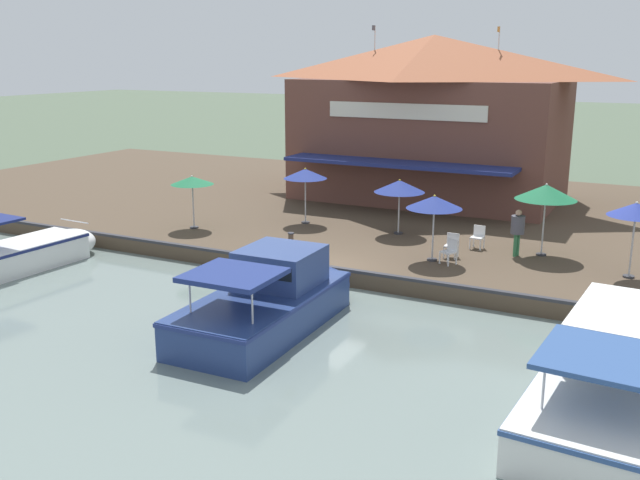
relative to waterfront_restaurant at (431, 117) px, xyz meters
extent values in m
plane|color=#4C5B47|center=(13.80, 0.92, -4.66)|extent=(220.00, 220.00, 0.00)
cube|color=#4C3D2D|center=(2.80, 0.92, -4.36)|extent=(22.00, 56.00, 0.60)
cube|color=#2D2D33|center=(13.70, 0.92, -4.01)|extent=(0.20, 50.40, 0.10)
cube|color=brown|center=(-0.02, 0.00, -1.11)|extent=(7.46, 12.50, 5.88)
pyramid|color=#9E5638|center=(-0.02, 0.00, 2.87)|extent=(7.83, 13.12, 2.09)
cube|color=navy|center=(4.61, 0.00, -1.76)|extent=(1.80, 10.62, 0.16)
cube|color=silver|center=(3.75, 0.00, 0.50)|extent=(0.08, 7.50, 0.70)
cylinder|color=silver|center=(-0.02, 3.12, 3.04)|extent=(0.06, 0.06, 2.43)
cube|color=orange|center=(0.16, 3.12, 4.11)|extent=(0.36, 0.03, 0.24)
cylinder|color=silver|center=(-0.02, -3.12, 3.13)|extent=(0.06, 0.06, 2.60)
cube|color=#4C4C56|center=(0.16, -3.12, 4.28)|extent=(0.36, 0.03, 0.24)
cylinder|color=#B7B7B7|center=(11.14, 3.92, -2.98)|extent=(0.06, 0.06, 2.15)
cylinder|color=#2D2D33|center=(11.14, 3.92, -4.03)|extent=(0.36, 0.36, 0.06)
cone|color=navy|center=(11.14, 3.92, -1.97)|extent=(1.94, 1.94, 0.44)
cone|color=yellow|center=(11.14, 3.92, -1.95)|extent=(1.20, 1.20, 0.35)
sphere|color=yellow|center=(11.14, 3.92, -1.75)|extent=(0.08, 0.08, 0.08)
cylinder|color=#B7B7B7|center=(10.12, 10.24, -2.90)|extent=(0.06, 0.06, 2.32)
cylinder|color=#2D2D33|center=(10.12, 10.24, -4.03)|extent=(0.36, 0.36, 0.06)
cone|color=navy|center=(10.12, 10.24, -1.80)|extent=(1.76, 1.76, 0.43)
cone|color=white|center=(10.12, 10.24, -1.78)|extent=(1.09, 1.09, 0.34)
sphere|color=white|center=(10.12, 10.24, -1.59)|extent=(0.08, 0.08, 0.08)
cylinder|color=#B7B7B7|center=(10.99, -6.50, -3.02)|extent=(0.06, 0.06, 2.06)
cylinder|color=#2D2D33|center=(10.99, -6.50, -4.03)|extent=(0.36, 0.36, 0.06)
cone|color=#19663D|center=(10.99, -6.50, -2.04)|extent=(1.76, 1.76, 0.34)
cone|color=silver|center=(10.99, -6.50, -2.02)|extent=(1.09, 1.09, 0.27)
sphere|color=silver|center=(10.99, -6.50, -1.88)|extent=(0.08, 0.08, 0.08)
cylinder|color=#B7B7B7|center=(8.70, 7.21, -2.86)|extent=(0.06, 0.06, 2.40)
cylinder|color=#2D2D33|center=(8.70, 7.21, -4.03)|extent=(0.36, 0.36, 0.06)
cone|color=#19663D|center=(8.70, 7.21, -1.74)|extent=(2.15, 2.15, 0.54)
cone|color=silver|center=(8.70, 7.21, -1.72)|extent=(1.33, 1.33, 0.43)
sphere|color=silver|center=(8.70, 7.21, -1.47)|extent=(0.08, 0.08, 0.08)
cylinder|color=#B7B7B7|center=(8.04, 1.46, -3.04)|extent=(0.06, 0.06, 2.02)
cylinder|color=#2D2D33|center=(8.04, 1.46, -4.03)|extent=(0.36, 0.36, 0.06)
cone|color=navy|center=(8.04, 1.46, -2.10)|extent=(2.02, 2.02, 0.48)
cone|color=yellow|center=(8.04, 1.46, -2.08)|extent=(1.25, 1.25, 0.38)
sphere|color=yellow|center=(8.04, 1.46, -1.86)|extent=(0.08, 0.08, 0.08)
cylinder|color=#B7B7B7|center=(8.07, -2.78, -2.95)|extent=(0.06, 0.06, 2.21)
cylinder|color=#2D2D33|center=(8.07, -2.78, -4.03)|extent=(0.36, 0.36, 0.06)
cone|color=navy|center=(8.07, -2.78, -1.91)|extent=(1.84, 1.84, 0.41)
cone|color=yellow|center=(8.07, -2.78, -1.89)|extent=(1.14, 1.14, 0.33)
sphere|color=yellow|center=(8.07, -2.78, -1.70)|extent=(0.08, 0.08, 0.08)
cube|color=white|center=(10.68, 4.60, -3.84)|extent=(0.04, 0.04, 0.42)
cube|color=white|center=(10.69, 4.20, -3.84)|extent=(0.04, 0.04, 0.42)
cube|color=white|center=(10.28, 4.59, -3.84)|extent=(0.04, 0.04, 0.42)
cube|color=white|center=(10.29, 4.19, -3.84)|extent=(0.04, 0.04, 0.42)
cube|color=white|center=(10.48, 4.39, -3.63)|extent=(0.44, 0.44, 0.05)
cube|color=white|center=(10.28, 4.39, -3.41)|extent=(0.04, 0.44, 0.40)
cube|color=white|center=(11.58, 4.64, -3.84)|extent=(0.05, 0.05, 0.42)
cube|color=white|center=(11.41, 4.28, -3.84)|extent=(0.05, 0.05, 0.42)
cube|color=white|center=(11.22, 4.81, -3.84)|extent=(0.05, 0.05, 0.42)
cube|color=white|center=(11.05, 4.45, -3.84)|extent=(0.05, 0.05, 0.42)
cube|color=white|center=(11.32, 4.55, -3.63)|extent=(0.59, 0.59, 0.05)
cube|color=white|center=(11.14, 4.63, -3.41)|extent=(0.23, 0.41, 0.40)
cube|color=white|center=(9.07, 5.08, -3.84)|extent=(0.04, 0.04, 0.42)
cube|color=white|center=(9.04, 4.68, -3.84)|extent=(0.04, 0.04, 0.42)
cube|color=white|center=(8.67, 5.11, -3.84)|extent=(0.04, 0.04, 0.42)
cube|color=white|center=(8.64, 4.71, -3.84)|extent=(0.04, 0.04, 0.42)
cube|color=white|center=(8.85, 4.90, -3.63)|extent=(0.48, 0.48, 0.05)
cube|color=white|center=(8.65, 4.91, -3.41)|extent=(0.08, 0.44, 0.40)
cylinder|color=#337547|center=(9.28, 6.38, -3.64)|extent=(0.13, 0.13, 0.82)
cylinder|color=#337547|center=(9.12, 6.44, -3.64)|extent=(0.13, 0.13, 0.82)
cylinder|color=#4C4C56|center=(9.20, 6.41, -2.91)|extent=(0.48, 0.48, 0.65)
sphere|color=tan|center=(9.20, 6.41, -2.47)|extent=(0.22, 0.22, 0.22)
cube|color=white|center=(19.24, 10.76, -4.08)|extent=(7.15, 3.54, 1.00)
cube|color=#2D4C84|center=(19.24, 10.76, -3.66)|extent=(7.24, 3.59, 0.10)
cube|color=white|center=(18.01, 10.84, -3.06)|extent=(3.49, 2.69, 1.04)
cube|color=black|center=(19.66, 10.74, -2.93)|extent=(0.20, 2.17, 0.36)
cube|color=#2D4C84|center=(20.87, 10.66, -2.59)|extent=(2.48, 2.78, 0.10)
cylinder|color=silver|center=(21.50, 9.53, -3.08)|extent=(0.05, 0.05, 0.99)
cube|color=white|center=(17.40, -9.53, -4.09)|extent=(5.02, 2.17, 0.98)
ellipsoid|color=white|center=(14.94, -9.38, -4.09)|extent=(1.84, 1.89, 0.98)
cube|color=navy|center=(17.40, -9.53, -3.67)|extent=(5.08, 2.22, 0.10)
cylinder|color=silver|center=(14.74, -9.37, -3.29)|extent=(0.13, 1.51, 0.04)
cube|color=navy|center=(18.40, 1.41, -4.04)|extent=(6.10, 2.79, 1.07)
ellipsoid|color=navy|center=(15.38, 1.34, -4.04)|extent=(2.19, 2.57, 1.07)
cube|color=navy|center=(18.40, 1.41, -3.58)|extent=(6.17, 2.83, 0.10)
cube|color=navy|center=(17.33, 1.38, -2.97)|extent=(2.16, 2.17, 1.06)
cube|color=black|center=(18.37, 1.40, -2.84)|extent=(0.10, 1.86, 0.37)
cube|color=navy|center=(19.82, 1.44, -2.54)|extent=(2.12, 2.31, 0.13)
cylinder|color=silver|center=(20.42, 2.38, -3.02)|extent=(0.05, 0.05, 0.96)
cylinder|color=silver|center=(20.46, 0.52, -3.02)|extent=(0.05, 0.05, 0.96)
cylinder|color=#473323|center=(13.45, -0.46, -3.57)|extent=(0.18, 0.18, 0.98)
cylinder|color=#2D2D33|center=(13.45, -0.46, -3.06)|extent=(0.22, 0.22, 0.04)
camera|label=1|loc=(34.34, 11.38, 2.89)|focal=40.00mm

